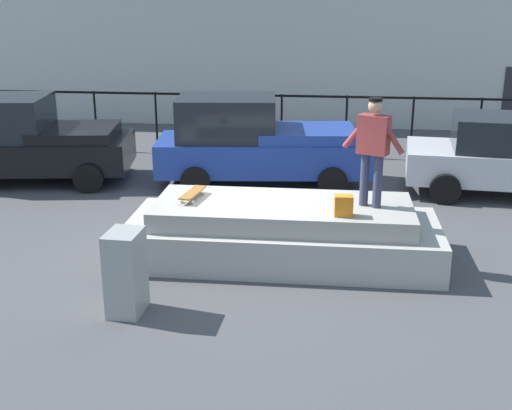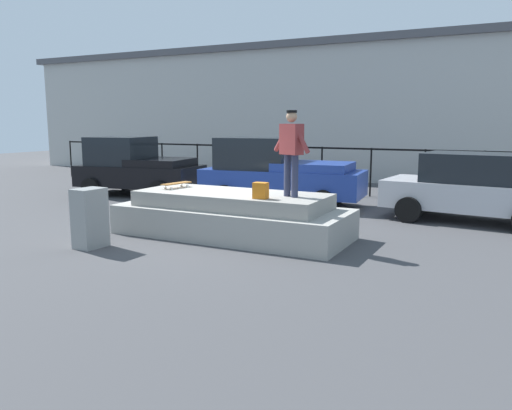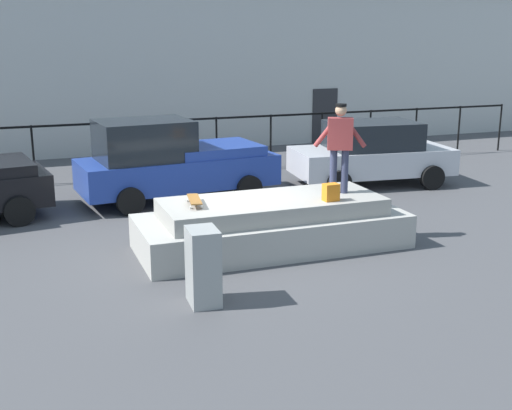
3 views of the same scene
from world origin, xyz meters
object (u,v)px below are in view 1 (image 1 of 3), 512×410
at_px(utility_box, 126,273).
at_px(skateboard, 193,193).
at_px(car_blue_pickup_mid, 256,142).
at_px(skateboarder, 373,144).
at_px(backpack, 344,206).
at_px(car_black_pickup_near, 33,140).
at_px(car_silver_sedan_far, 508,155).

bearing_deg(utility_box, skateboard, 80.68).
bearing_deg(car_blue_pickup_mid, skateboarder, -61.82).
relative_size(backpack, car_black_pickup_near, 0.08).
distance_m(skateboarder, utility_box, 4.24).
bearing_deg(utility_box, skateboarder, 35.63).
bearing_deg(skateboarder, car_black_pickup_near, 151.55).
bearing_deg(utility_box, car_black_pickup_near, 126.21).
distance_m(skateboard, car_silver_sedan_far, 7.27).
xyz_separation_m(car_black_pickup_near, utility_box, (4.06, -6.19, -0.37)).
height_order(car_black_pickup_near, car_blue_pickup_mid, car_blue_pickup_mid).
bearing_deg(skateboarder, car_silver_sedan_far, 52.76).
distance_m(skateboard, car_black_pickup_near, 6.03).
distance_m(car_black_pickup_near, car_silver_sedan_far, 10.57).
relative_size(skateboarder, backpack, 5.37).
bearing_deg(car_blue_pickup_mid, car_black_pickup_near, -176.68).
height_order(car_black_pickup_near, car_silver_sedan_far, car_black_pickup_near).
distance_m(skateboard, car_blue_pickup_mid, 4.29).
height_order(backpack, car_blue_pickup_mid, car_blue_pickup_mid).
relative_size(backpack, car_silver_sedan_far, 0.07).
bearing_deg(backpack, skateboarder, 47.34).
distance_m(backpack, car_blue_pickup_mid, 5.19).
bearing_deg(car_blue_pickup_mid, car_silver_sedan_far, -2.03).
distance_m(car_blue_pickup_mid, car_silver_sedan_far, 5.46).
bearing_deg(skateboard, utility_box, -102.27).
height_order(skateboard, car_blue_pickup_mid, car_blue_pickup_mid).
distance_m(skateboard, backpack, 2.53).
xyz_separation_m(car_black_pickup_near, car_blue_pickup_mid, (5.11, 0.30, 0.02)).
height_order(backpack, car_black_pickup_near, car_black_pickup_near).
xyz_separation_m(skateboard, car_black_pickup_near, (-4.54, 3.96, -0.11)).
relative_size(skateboarder, utility_box, 1.47).
bearing_deg(backpack, car_blue_pickup_mid, 108.18).
bearing_deg(car_black_pickup_near, utility_box, -56.74).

